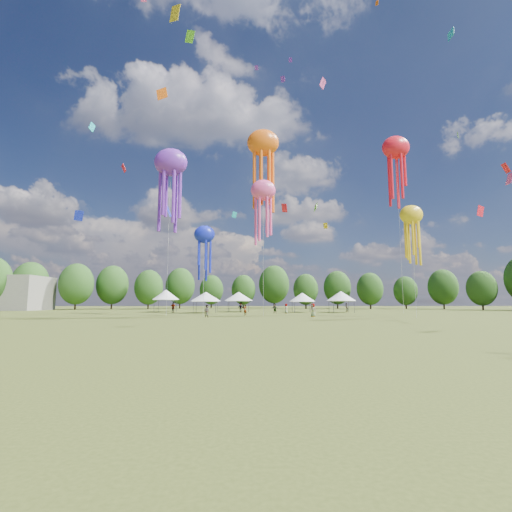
{
  "coord_description": "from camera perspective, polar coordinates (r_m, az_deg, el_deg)",
  "views": [
    {
      "loc": [
        -3.53,
        -16.84,
        2.06
      ],
      "look_at": [
        -2.78,
        15.0,
        6.0
      ],
      "focal_mm": 25.83,
      "sensor_mm": 36.0,
      "label": 1
    }
  ],
  "objects": [
    {
      "name": "festival_tents",
      "position": [
        71.62,
        -1.59,
        -6.24
      ],
      "size": [
        39.28,
        11.9,
        4.43
      ],
      "color": "#47474C",
      "rests_on": "ground"
    },
    {
      "name": "treeline",
      "position": [
        79.48,
        -1.59,
        -3.82
      ],
      "size": [
        201.57,
        95.24,
        13.43
      ],
      "color": "#38281C",
      "rests_on": "ground"
    },
    {
      "name": "spectators_far",
      "position": [
        66.7,
        1.37,
        -8.06
      ],
      "size": [
        34.95,
        26.61,
        1.92
      ],
      "color": "gray",
      "rests_on": "ground"
    },
    {
      "name": "ground",
      "position": [
        17.32,
        10.73,
        -13.76
      ],
      "size": [
        300.0,
        300.0,
        0.0
      ],
      "primitive_type": "plane",
      "color": "#384416",
      "rests_on": "ground"
    },
    {
      "name": "small_kites",
      "position": [
        63.93,
        2.86,
        19.05
      ],
      "size": [
        80.03,
        56.32,
        42.59
      ],
      "color": "#FC4A95",
      "rests_on": "ground"
    },
    {
      "name": "show_kites",
      "position": [
        60.05,
        4.24,
        12.31
      ],
      "size": [
        43.71,
        19.97,
        32.11
      ],
      "color": "#FC4A95",
      "rests_on": "ground"
    },
    {
      "name": "spectator_near",
      "position": [
        49.08,
        -7.65,
        -8.45
      ],
      "size": [
        0.98,
        0.9,
        1.62
      ],
      "primitive_type": "imported",
      "rotation": [
        0.0,
        0.0,
        2.67
      ],
      "color": "gray",
      "rests_on": "ground"
    }
  ]
}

